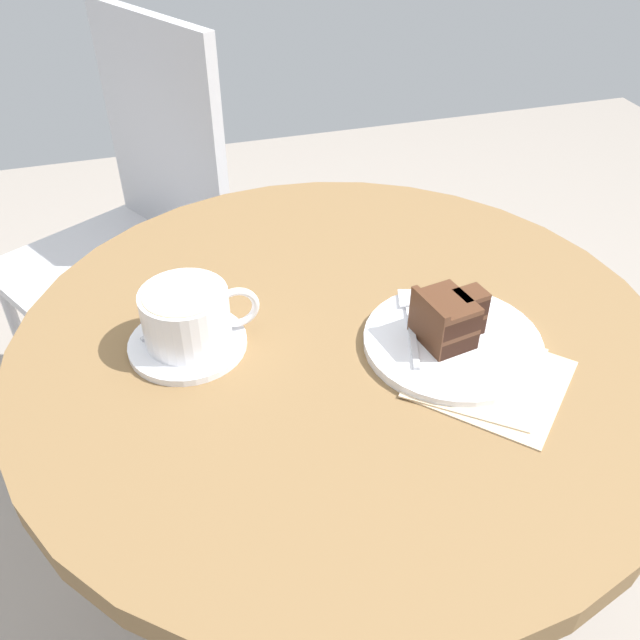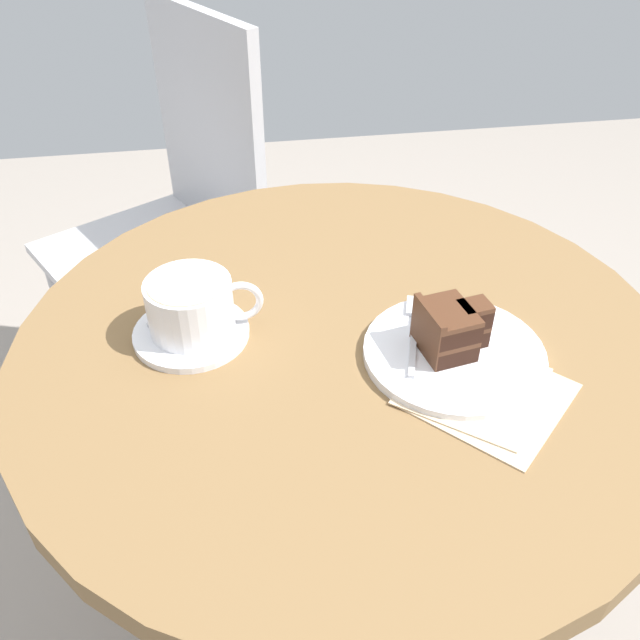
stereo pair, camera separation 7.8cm
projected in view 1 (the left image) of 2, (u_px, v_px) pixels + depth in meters
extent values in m
cube|color=gray|center=(334.00, 625.00, 1.27)|extent=(4.40, 4.40, 0.01)
cylinder|color=brown|center=(342.00, 344.00, 0.84)|extent=(0.81, 0.81, 0.03)
cylinder|color=silver|center=(337.00, 512.00, 1.05)|extent=(0.07, 0.07, 0.66)
cylinder|color=silver|center=(334.00, 622.00, 1.26)|extent=(0.36, 0.36, 0.02)
cylinder|color=white|center=(188.00, 343.00, 0.81)|extent=(0.14, 0.14, 0.01)
cylinder|color=white|center=(186.00, 316.00, 0.79)|extent=(0.10, 0.10, 0.07)
cylinder|color=#D6B789|center=(183.00, 294.00, 0.77)|extent=(0.09, 0.09, 0.00)
torus|color=white|center=(237.00, 308.00, 0.80)|extent=(0.06, 0.01, 0.06)
cube|color=silver|center=(173.00, 325.00, 0.82)|extent=(0.08, 0.04, 0.00)
ellipsoid|color=silver|center=(208.00, 310.00, 0.85)|extent=(0.02, 0.02, 0.00)
cylinder|color=white|center=(452.00, 342.00, 0.81)|extent=(0.21, 0.21, 0.01)
cube|color=black|center=(443.00, 331.00, 0.80)|extent=(0.06, 0.08, 0.02)
cube|color=black|center=(466.00, 323.00, 0.81)|extent=(0.04, 0.04, 0.02)
cube|color=#4C2B19|center=(445.00, 322.00, 0.79)|extent=(0.06, 0.08, 0.01)
cube|color=#4C2B19|center=(468.00, 314.00, 0.80)|extent=(0.04, 0.04, 0.01)
cube|color=black|center=(446.00, 312.00, 0.78)|extent=(0.06, 0.08, 0.02)
cube|color=black|center=(470.00, 304.00, 0.79)|extent=(0.04, 0.04, 0.02)
cube|color=#4C2B19|center=(448.00, 302.00, 0.77)|extent=(0.06, 0.08, 0.01)
cube|color=#4C2B19|center=(471.00, 294.00, 0.78)|extent=(0.04, 0.04, 0.01)
cube|color=#4C2B19|center=(428.00, 323.00, 0.77)|extent=(0.02, 0.07, 0.06)
cube|color=silver|center=(413.00, 336.00, 0.80)|extent=(0.04, 0.11, 0.00)
cube|color=silver|center=(407.00, 299.00, 0.86)|extent=(0.03, 0.04, 0.00)
cube|color=beige|center=(492.00, 379.00, 0.76)|extent=(0.22, 0.22, 0.00)
cube|color=beige|center=(476.00, 372.00, 0.77)|extent=(0.20, 0.20, 0.00)
cylinder|color=#BCBCC1|center=(27.00, 357.00, 1.52)|extent=(0.02, 0.02, 0.45)
cylinder|color=#BCBCC1|center=(106.00, 432.00, 1.34)|extent=(0.02, 0.02, 0.45)
cylinder|color=#BCBCC1|center=(147.00, 296.00, 1.70)|extent=(0.02, 0.02, 0.45)
cylinder|color=#BCBCC1|center=(230.00, 354.00, 1.53)|extent=(0.02, 0.02, 0.45)
cube|color=#BCBCC1|center=(109.00, 269.00, 1.38)|extent=(0.52, 0.52, 0.02)
cube|color=#BCBCC1|center=(163.00, 134.00, 1.33)|extent=(0.20, 0.32, 0.45)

